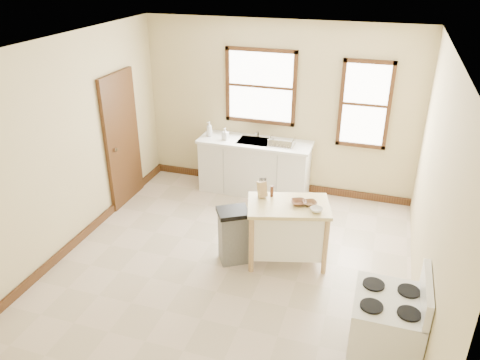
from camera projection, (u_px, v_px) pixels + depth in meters
name	position (u px, v px, depth m)	size (l,w,h in m)	color
floor	(229.00, 268.00, 6.06)	(5.00, 5.00, 0.00)	beige
ceiling	(227.00, 48.00, 4.83)	(5.00, 5.00, 0.00)	white
wall_back	(278.00, 109.00, 7.59)	(4.50, 0.04, 2.80)	#D1BE89
wall_left	(64.00, 148.00, 6.06)	(0.04, 5.00, 2.80)	#D1BE89
wall_right	(434.00, 198.00, 4.83)	(0.04, 5.00, 2.80)	#D1BE89
window_main	(261.00, 87.00, 7.50)	(1.17, 0.06, 1.22)	#381C0F
window_side	(365.00, 105.00, 7.11)	(0.77, 0.06, 1.37)	#381C0F
door_left	(122.00, 140.00, 7.32)	(0.06, 0.90, 2.10)	#381C0F
baseboard_back	(275.00, 184.00, 8.15)	(4.50, 0.04, 0.12)	#381C0F
baseboard_left	(82.00, 236.00, 6.64)	(0.04, 5.00, 0.12)	#381C0F
sink_counter	(255.00, 167.00, 7.83)	(1.86, 0.62, 0.92)	silver
faucet	(258.00, 131.00, 7.73)	(0.03, 0.03, 0.22)	silver
soap_bottle_a	(209.00, 129.00, 7.77)	(0.10, 0.10, 0.25)	#B2B2B2
soap_bottle_b	(225.00, 134.00, 7.64)	(0.09, 0.09, 0.20)	#B2B2B2
dish_rack	(282.00, 142.00, 7.43)	(0.40, 0.30, 0.10)	silver
kitchen_island	(287.00, 232.00, 6.06)	(1.02, 0.65, 0.84)	#D4BD7D
knife_block	(262.00, 190.00, 6.02)	(0.10, 0.10, 0.20)	tan
pepper_grinder	(272.00, 191.00, 6.04)	(0.04, 0.04, 0.15)	#482413
bowl_a	(298.00, 202.00, 5.87)	(0.19, 0.19, 0.05)	brown
bowl_b	(310.00, 203.00, 5.86)	(0.17, 0.17, 0.04)	brown
bowl_c	(316.00, 210.00, 5.70)	(0.16, 0.16, 0.05)	white
trash_bin	(233.00, 235.00, 6.07)	(0.39, 0.33, 0.76)	#595957
gas_stove	(386.00, 324.00, 4.37)	(0.69, 0.70, 1.13)	white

